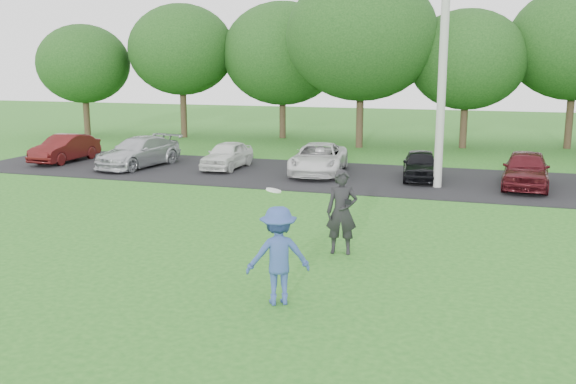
% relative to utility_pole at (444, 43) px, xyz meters
% --- Properties ---
extents(ground, '(100.00, 100.00, 0.00)m').
position_rel_utility_pole_xyz_m(ground, '(-2.70, -11.89, -4.84)').
color(ground, '#22631C').
rests_on(ground, ground).
extents(parking_lot, '(32.00, 6.50, 0.03)m').
position_rel_utility_pole_xyz_m(parking_lot, '(-2.70, 1.11, -4.82)').
color(parking_lot, black).
rests_on(parking_lot, ground).
extents(utility_pole, '(0.28, 0.28, 9.68)m').
position_rel_utility_pole_xyz_m(utility_pole, '(0.00, 0.00, 0.00)').
color(utility_pole, '#B0B0AB').
rests_on(utility_pole, ground).
extents(frisbee_player, '(1.31, 1.10, 2.08)m').
position_rel_utility_pole_xyz_m(frisbee_player, '(-1.77, -11.85, -3.96)').
color(frisbee_player, '#31488C').
rests_on(frisbee_player, ground).
extents(camera_bystander, '(0.75, 0.55, 1.90)m').
position_rel_utility_pole_xyz_m(camera_bystander, '(-1.40, -8.52, -3.89)').
color(camera_bystander, black).
rests_on(camera_bystander, ground).
extents(parked_cars, '(27.75, 4.94, 1.25)m').
position_rel_utility_pole_xyz_m(parked_cars, '(-2.02, 1.12, -4.23)').
color(parked_cars, '#491010').
rests_on(parked_cars, parking_lot).
extents(tree_row, '(42.39, 9.85, 8.64)m').
position_rel_utility_pole_xyz_m(tree_row, '(-1.18, 10.87, 0.07)').
color(tree_row, '#38281C').
rests_on(tree_row, ground).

